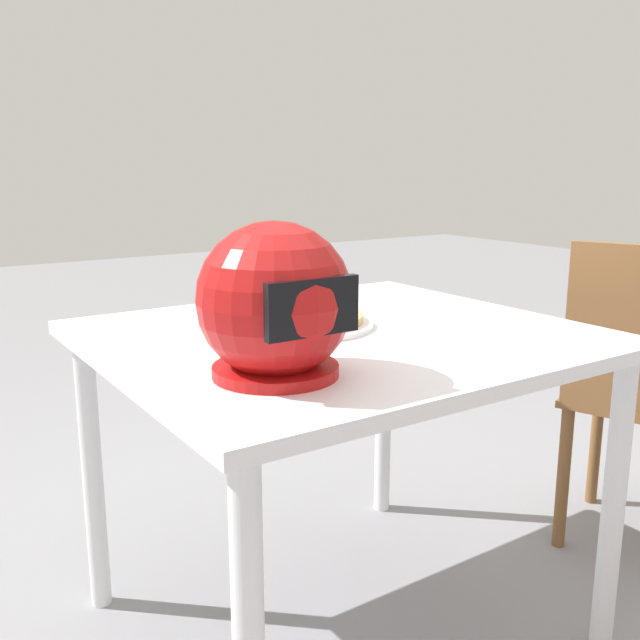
{
  "coord_description": "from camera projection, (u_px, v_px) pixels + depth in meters",
  "views": [
    {
      "loc": [
        0.89,
        1.24,
        1.1
      ],
      "look_at": [
        0.03,
        -0.04,
        0.76
      ],
      "focal_mm": 39.66,
      "sensor_mm": 36.0,
      "label": 1
    }
  ],
  "objects": [
    {
      "name": "pizza_plate",
      "position": [
        300.0,
        324.0,
        1.61
      ],
      "size": [
        0.34,
        0.34,
        0.01
      ],
      "primitive_type": "cylinder",
      "color": "white",
      "rests_on": "dining_table"
    },
    {
      "name": "pizza",
      "position": [
        301.0,
        316.0,
        1.61
      ],
      "size": [
        0.29,
        0.29,
        0.05
      ],
      "color": "tan",
      "rests_on": "pizza_plate"
    },
    {
      "name": "ground_plane",
      "position": [
        339.0,
        623.0,
        1.73
      ],
      "size": [
        14.0,
        14.0,
        0.0
      ],
      "primitive_type": "plane",
      "color": "gray"
    },
    {
      "name": "dining_table",
      "position": [
        341.0,
        369.0,
        1.59
      ],
      "size": [
        1.04,
        0.93,
        0.74
      ],
      "color": "white",
      "rests_on": "ground"
    },
    {
      "name": "motorcycle_helmet",
      "position": [
        275.0,
        303.0,
        1.21
      ],
      "size": [
        0.27,
        0.27,
        0.27
      ],
      "color": "#B21414",
      "rests_on": "dining_table"
    }
  ]
}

